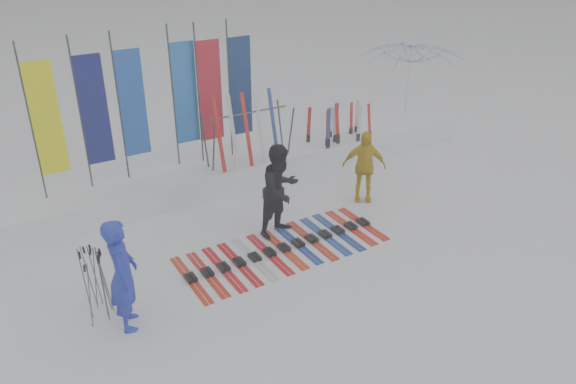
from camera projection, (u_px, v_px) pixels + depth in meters
ground at (325, 278)px, 10.07m from camera, size 120.00×120.00×0.00m
snow_bank at (216, 172)px, 13.45m from camera, size 14.00×1.60×0.60m
person_blue at (123, 275)px, 8.54m from camera, size 0.61×0.78×1.89m
person_black at (281, 190)px, 11.11m from camera, size 1.09×0.95×1.91m
person_yellow at (364, 166)px, 12.47m from camera, size 1.02×0.88×1.65m
tent_canopy at (409, 89)px, 16.05m from camera, size 3.81×3.84×2.72m
ski_row at (284, 248)px, 10.90m from camera, size 4.05×1.69×0.07m
pole_cluster at (101, 282)px, 8.94m from camera, size 0.65×0.68×1.26m
feather_flags at (154, 101)px, 12.10m from camera, size 4.88×0.26×3.20m
ski_rack at (248, 129)px, 12.99m from camera, size 2.04×0.80×1.23m
upright_skis at (340, 134)px, 14.45m from camera, size 1.57×0.75×1.66m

